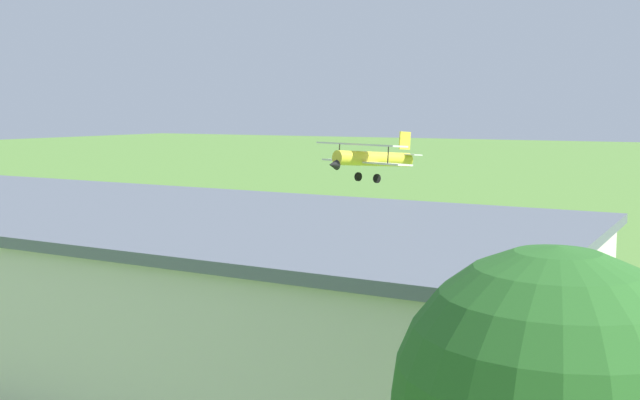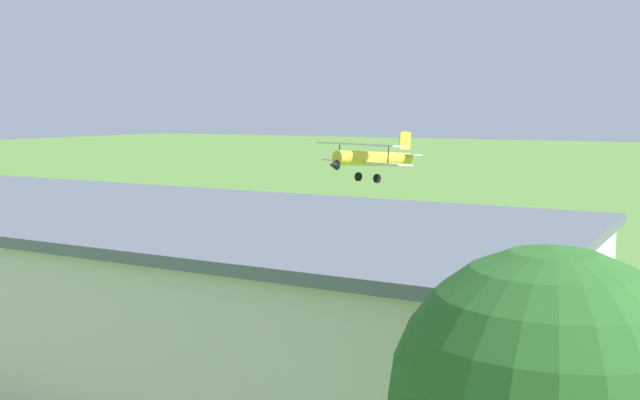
% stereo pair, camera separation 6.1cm
% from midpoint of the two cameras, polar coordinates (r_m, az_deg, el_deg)
% --- Properties ---
extents(ground_plane, '(400.00, 400.00, 0.00)m').
position_cam_midpoint_polar(ground_plane, '(57.58, 10.45, -3.28)').
color(ground_plane, '#568438').
extents(hangar, '(40.07, 14.98, 6.03)m').
position_cam_midpoint_polar(hangar, '(33.72, -16.79, -5.28)').
color(hangar, beige).
rests_on(hangar, ground_plane).
extents(biplane, '(7.94, 8.00, 3.52)m').
position_cam_midpoint_polar(biplane, '(54.75, 3.74, 3.15)').
color(biplane, yellow).
extents(car_green, '(2.36, 4.63, 1.57)m').
position_cam_midpoint_polar(car_green, '(57.96, -21.75, -2.76)').
color(car_green, '#1E6B38').
rests_on(car_green, ground_plane).
extents(person_walking_on_apron, '(0.46, 0.46, 1.62)m').
position_cam_midpoint_polar(person_walking_on_apron, '(55.77, -14.27, -2.86)').
color(person_walking_on_apron, '#33723F').
rests_on(person_walking_on_apron, ground_plane).
extents(person_near_hangar_door, '(0.43, 0.43, 1.70)m').
position_cam_midpoint_polar(person_near_hangar_door, '(55.76, -16.84, -2.89)').
color(person_near_hangar_door, '#B23333').
rests_on(person_near_hangar_door, ground_plane).
extents(person_at_fence_line, '(0.53, 0.53, 1.63)m').
position_cam_midpoint_polar(person_at_fence_line, '(58.76, -18.81, -2.53)').
color(person_at_fence_line, navy).
rests_on(person_at_fence_line, ground_plane).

